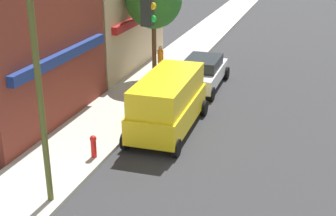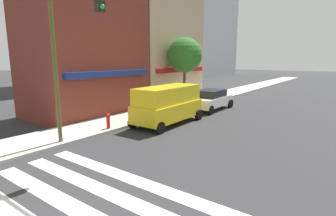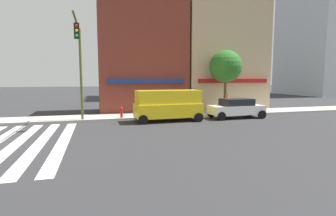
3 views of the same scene
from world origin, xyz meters
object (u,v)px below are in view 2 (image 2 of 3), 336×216
street_tree (185,55)px  van_yellow (168,103)px  traffic_signal (71,40)px  pedestrian_orange_vest (188,93)px  fire_hydrant (108,120)px  sedan_white (211,99)px

street_tree → van_yellow: bearing=-155.7°
traffic_signal → van_yellow: 7.14m
pedestrian_orange_vest → street_tree: 3.24m
pedestrian_orange_vest → traffic_signal: bearing=-51.5°
van_yellow → pedestrian_orange_vest: 6.70m
traffic_signal → fire_hydrant: bearing=25.0°
fire_hydrant → pedestrian_orange_vest: bearing=4.5°
traffic_signal → van_yellow: size_ratio=1.36×
van_yellow → pedestrian_orange_vest: bearing=20.2°
fire_hydrant → street_tree: size_ratio=0.15×
fire_hydrant → sedan_white: bearing=-10.6°
traffic_signal → fire_hydrant: 5.23m
sedan_white → pedestrian_orange_vest: bearing=78.5°
van_yellow → fire_hydrant: (-3.33, 1.70, -0.67)m
street_tree → traffic_signal: bearing=-168.8°
pedestrian_orange_vest → street_tree: size_ratio=0.31×
traffic_signal → fire_hydrant: traffic_signal is taller
van_yellow → sedan_white: van_yellow is taller
traffic_signal → van_yellow: traffic_signal is taller
fire_hydrant → street_tree: street_tree is taller
traffic_signal → pedestrian_orange_vest: (12.48, 2.12, -3.65)m
pedestrian_orange_vest → street_tree: (-0.03, 0.35, 3.23)m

